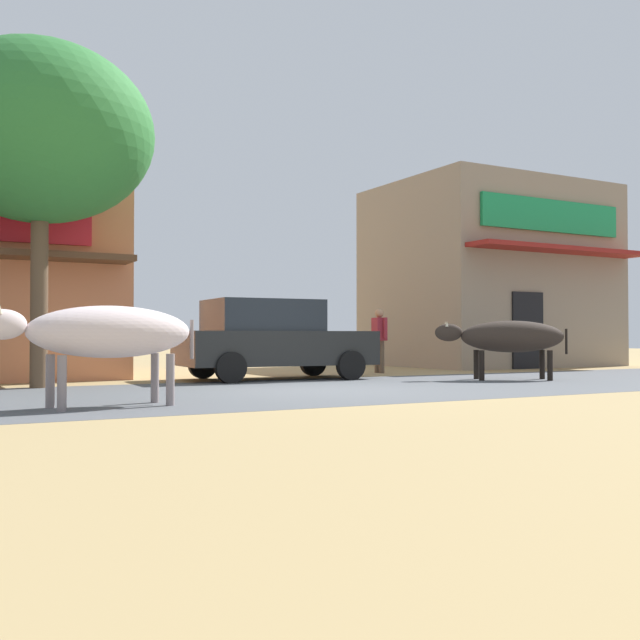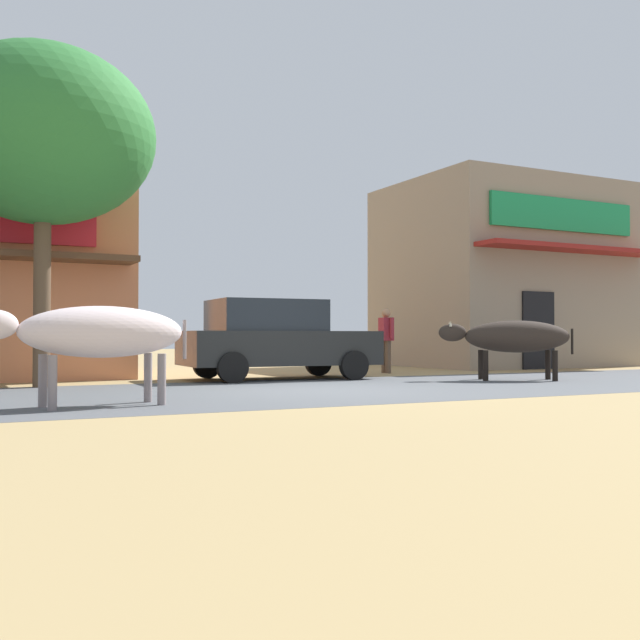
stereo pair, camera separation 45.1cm
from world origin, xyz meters
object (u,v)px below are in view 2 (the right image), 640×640
Objects in this scene: roadside_tree at (43,136)px; parked_hatchback_car at (275,339)px; pedestrian_by_shop at (386,336)px; cow_near_brown at (98,333)px; cow_far_dark at (514,337)px.

roadside_tree is 1.48× the size of parked_hatchback_car.
parked_hatchback_car reaches higher than pedestrian_by_shop.
cow_near_brown is at bearing -144.17° from pedestrian_by_shop.
roadside_tree reaches higher than pedestrian_by_shop.
cow_near_brown is (0.20, -4.16, -3.49)m from roadside_tree.
cow_near_brown is 1.75× the size of pedestrian_by_shop.
cow_far_dark is (8.60, 1.99, -0.06)m from cow_near_brown.
parked_hatchback_car is at bearing 45.58° from cow_near_brown.
cow_far_dark is at bearing -78.40° from pedestrian_by_shop.
pedestrian_by_shop is at bearing 18.69° from parked_hatchback_car.
cow_near_brown is at bearing -166.99° from cow_far_dark.
roadside_tree is 5.43m from cow_near_brown.
cow_near_brown is (-4.41, -4.50, 0.10)m from parked_hatchback_car.
pedestrian_by_shop is at bearing 10.61° from roadside_tree.
cow_far_dark is at bearing 13.01° from cow_near_brown.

